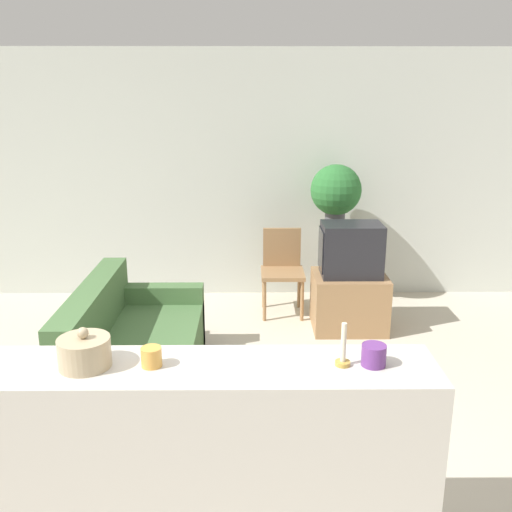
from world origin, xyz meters
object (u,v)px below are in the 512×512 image
television (351,250)px  wooden_chair (282,266)px  decorative_bowl (84,352)px  potted_plant (336,191)px  couch (134,353)px

television → wooden_chair: 0.83m
wooden_chair → decorative_bowl: size_ratio=3.71×
potted_plant → wooden_chair: bearing=-159.8°
wooden_chair → couch: bearing=-127.5°
couch → decorative_bowl: bearing=-84.5°
wooden_chair → potted_plant: (0.56, 0.21, 0.76)m
couch → potted_plant: potted_plant is taller
television → potted_plant: potted_plant is taller
potted_plant → decorative_bowl: (-1.63, -3.53, -0.14)m
couch → television: television is taller
wooden_chair → decorative_bowl: decorative_bowl is taller
couch → television: size_ratio=2.81×
couch → television: (1.86, 1.17, 0.51)m
couch → television: 2.26m
couch → decorative_bowl: 1.90m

